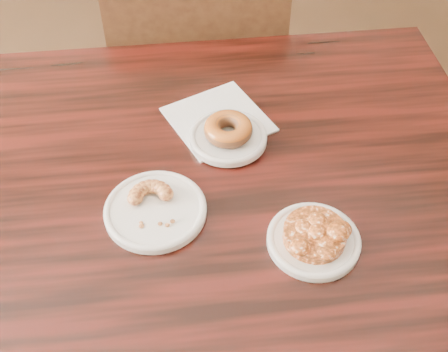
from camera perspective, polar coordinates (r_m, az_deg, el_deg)
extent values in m
plane|color=black|center=(1.72, 0.54, -13.42)|extent=(5.00, 5.00, 0.00)
cube|color=black|center=(1.29, 1.11, -13.53)|extent=(1.08, 1.08, 0.75)
cube|color=white|center=(1.13, -0.61, 5.78)|extent=(0.23, 0.23, 0.00)
cylinder|color=silver|center=(1.08, 0.42, 3.92)|extent=(0.15, 0.15, 0.01)
cylinder|color=white|center=(0.97, -6.98, -3.51)|extent=(0.18, 0.18, 0.01)
cylinder|color=white|center=(0.94, 9.07, -6.50)|extent=(0.15, 0.15, 0.01)
torus|color=#965215|center=(1.06, 0.43, 4.79)|extent=(0.09, 0.09, 0.03)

